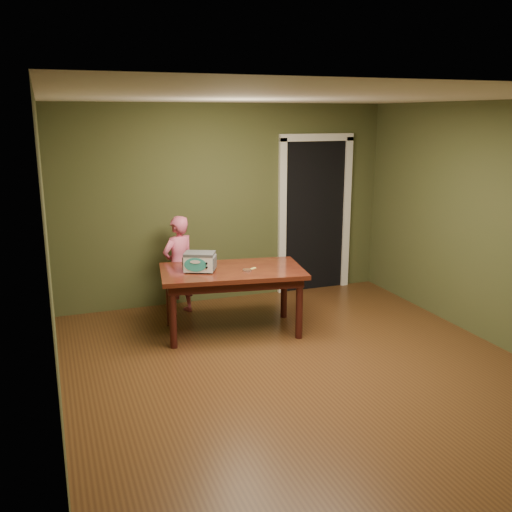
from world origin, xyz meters
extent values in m
plane|color=#513017|center=(0.00, 0.00, 0.00)|extent=(5.00, 5.00, 0.00)
cube|color=#414524|center=(0.00, 2.50, 1.30)|extent=(4.50, 0.02, 2.60)
cube|color=#414524|center=(0.00, -2.50, 1.30)|extent=(4.50, 0.02, 2.60)
cube|color=#414524|center=(-2.25, 0.00, 1.30)|extent=(0.02, 5.00, 2.60)
cube|color=#414524|center=(2.25, 0.00, 1.30)|extent=(0.02, 5.00, 2.60)
cube|color=white|center=(0.00, 0.00, 2.60)|extent=(4.50, 5.00, 0.02)
cube|color=black|center=(1.30, 2.80, 1.05)|extent=(0.90, 0.60, 2.10)
cube|color=black|center=(1.30, 2.48, 1.05)|extent=(0.90, 0.02, 2.10)
cube|color=white|center=(0.80, 2.47, 1.05)|extent=(0.10, 0.06, 2.20)
cube|color=white|center=(1.80, 2.47, 1.05)|extent=(0.10, 0.06, 2.20)
cube|color=white|center=(1.30, 2.47, 2.15)|extent=(1.10, 0.06, 0.10)
cube|color=#3B130D|center=(-0.32, 1.27, 0.72)|extent=(1.72, 1.14, 0.05)
cube|color=black|center=(-0.32, 1.27, 0.65)|extent=(1.58, 1.00, 0.10)
cylinder|color=black|center=(-1.07, 1.04, 0.35)|extent=(0.08, 0.08, 0.70)
cylinder|color=black|center=(-0.96, 1.73, 0.35)|extent=(0.08, 0.08, 0.70)
cylinder|color=black|center=(0.32, 0.82, 0.35)|extent=(0.08, 0.08, 0.70)
cylinder|color=black|center=(0.43, 1.51, 0.35)|extent=(0.08, 0.08, 0.70)
cylinder|color=#4C4F54|center=(-0.84, 1.28, 0.76)|extent=(0.02, 0.02, 0.01)
cylinder|color=#4C4F54|center=(-0.77, 1.44, 0.76)|extent=(0.02, 0.02, 0.01)
cylinder|color=#4C4F54|center=(-0.60, 1.17, 0.76)|extent=(0.02, 0.02, 0.01)
cylinder|color=#4C4F54|center=(-0.53, 1.33, 0.76)|extent=(0.02, 0.02, 0.01)
cube|color=white|center=(-0.69, 1.31, 0.86)|extent=(0.39, 0.35, 0.18)
cube|color=#4C4F54|center=(-0.69, 1.31, 0.95)|extent=(0.40, 0.35, 0.03)
cube|color=#4C4F54|center=(-0.84, 1.38, 0.86)|extent=(0.10, 0.20, 0.14)
cube|color=#4C4F54|center=(-0.53, 1.24, 0.86)|extent=(0.10, 0.20, 0.14)
ellipsoid|color=teal|center=(-0.76, 1.21, 0.86)|extent=(0.23, 0.11, 0.15)
cylinder|color=black|center=(-0.65, 1.16, 0.88)|extent=(0.02, 0.02, 0.02)
cylinder|color=black|center=(-0.65, 1.16, 0.83)|extent=(0.02, 0.02, 0.02)
cylinder|color=silver|center=(-0.19, 1.13, 0.76)|extent=(0.10, 0.10, 0.02)
cylinder|color=#4B2B19|center=(-0.19, 1.13, 0.77)|extent=(0.09, 0.09, 0.01)
cube|color=#F0EC68|center=(-0.14, 1.18, 0.75)|extent=(0.17, 0.11, 0.01)
imported|color=#DF5B7F|center=(-0.75, 2.11, 0.63)|extent=(0.54, 0.46, 1.25)
camera|label=1|loc=(-2.23, -4.66, 2.45)|focal=40.00mm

